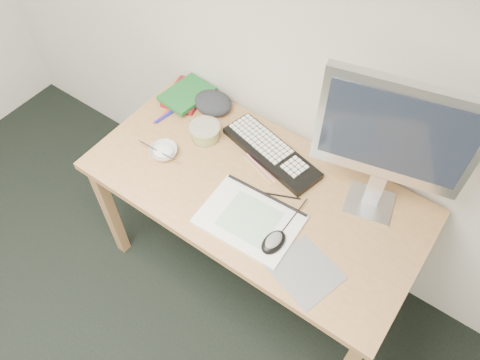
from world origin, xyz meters
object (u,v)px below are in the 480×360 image
Objects in this scene: desk at (254,198)px; sketchpad at (250,219)px; keyboard at (271,153)px; rice_bowl at (164,152)px; monitor at (395,138)px.

desk is 3.69× the size of sketchpad.
keyboard is 4.00× the size of rice_bowl.
desk is 0.66m from monitor.
monitor is (0.34, 0.34, 0.38)m from sketchpad.
monitor is (0.42, 0.20, 0.47)m from desk.
keyboard is 0.76× the size of monitor.
sketchpad is 0.62m from monitor.
keyboard is at bearing 168.51° from monitor.
keyboard is 0.46m from rice_bowl.
rice_bowl is (-0.42, -0.09, 0.10)m from desk.
keyboard is 0.59m from monitor.
desk is 2.25× the size of monitor.
desk is at bearing 114.44° from sketchpad.
rice_bowl is at bearing 170.28° from sketchpad.
monitor is at bearing 15.43° from keyboard.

